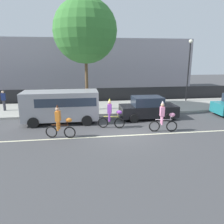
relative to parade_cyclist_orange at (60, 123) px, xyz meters
name	(u,v)px	position (x,y,z in m)	size (l,w,h in m)	color
ground_plane	(124,133)	(3.67, 0.33, -0.84)	(80.00, 80.00, 0.00)	#424244
road_centre_line	(126,135)	(3.67, -0.17, -0.84)	(36.00, 0.14, 0.01)	beige
sidewalk_curb	(110,107)	(3.67, 6.83, -0.77)	(60.00, 5.00, 0.15)	#9E9B93
fence_line	(106,95)	(3.67, 9.73, -0.14)	(40.00, 0.08, 1.40)	black
building_backdrop	(79,66)	(1.01, 18.33, 2.43)	(28.00, 8.00, 6.54)	#99939E
parade_cyclist_orange	(60,123)	(0.00, 0.00, 0.00)	(1.69, 0.57, 1.92)	black
parade_cyclist_purple	(111,115)	(3.04, 1.32, 0.00)	(1.68, 0.60, 1.92)	black
parade_cyclist_pink	(164,118)	(6.07, 0.21, 0.00)	(1.71, 0.52, 1.92)	black
parked_van_grey	(62,104)	(-0.11, 3.03, 0.44)	(5.00, 2.22, 2.18)	#99999E
parked_car_black	(148,108)	(5.99, 3.13, -0.06)	(4.10, 1.92, 1.64)	black
street_lamp_post	(189,61)	(11.58, 8.38, 3.15)	(0.36, 0.36, 5.86)	black
street_tree_near_lamp	(85,31)	(1.68, 5.98, 5.49)	(4.91, 4.91, 8.64)	brown
pedestrian_onlooker	(4,100)	(-5.03, 6.62, 0.17)	(0.32, 0.20, 1.62)	#33333D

